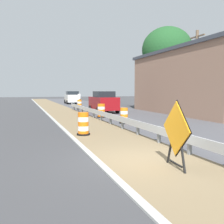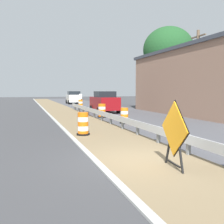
{
  "view_description": "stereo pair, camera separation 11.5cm",
  "coord_description": "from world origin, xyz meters",
  "px_view_note": "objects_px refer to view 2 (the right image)",
  "views": [
    {
      "loc": [
        -3.42,
        -7.17,
        2.2
      ],
      "look_at": [
        1.22,
        6.1,
        1.0
      ],
      "focal_mm": 41.12,
      "sensor_mm": 36.0,
      "label": 1
    },
    {
      "loc": [
        -3.31,
        -7.21,
        2.2
      ],
      "look_at": [
        1.22,
        6.1,
        1.0
      ],
      "focal_mm": 41.12,
      "sensor_mm": 36.0,
      "label": 2
    }
  ],
  "objects_px": {
    "traffic_barrel_mid": "(102,111)",
    "car_trailing_near_lane": "(76,96)",
    "warning_sign_diamond": "(174,131)",
    "car_lead_far_lane": "(104,102)",
    "traffic_barrel_nearest": "(83,125)",
    "traffic_barrel_close": "(124,116)",
    "traffic_barrel_far": "(81,105)",
    "car_lead_near_lane": "(73,97)",
    "utility_pole_near": "(197,72)",
    "car_mid_far_lane": "(104,99)"
  },
  "relations": [
    {
      "from": "traffic_barrel_mid",
      "to": "car_mid_far_lane",
      "type": "relative_size",
      "value": 0.23
    },
    {
      "from": "traffic_barrel_far",
      "to": "car_lead_far_lane",
      "type": "xyz_separation_m",
      "value": [
        1.24,
        -5.42,
        0.55
      ]
    },
    {
      "from": "traffic_barrel_mid",
      "to": "car_lead_far_lane",
      "type": "relative_size",
      "value": 0.26
    },
    {
      "from": "traffic_barrel_close",
      "to": "traffic_barrel_far",
      "type": "xyz_separation_m",
      "value": [
        -0.07,
        13.76,
        0.03
      ]
    },
    {
      "from": "traffic_barrel_far",
      "to": "utility_pole_near",
      "type": "bearing_deg",
      "value": -58.28
    },
    {
      "from": "traffic_barrel_nearest",
      "to": "traffic_barrel_close",
      "type": "xyz_separation_m",
      "value": [
        3.56,
        3.5,
        -0.04
      ]
    },
    {
      "from": "car_trailing_near_lane",
      "to": "traffic_barrel_far",
      "type": "bearing_deg",
      "value": -8.35
    },
    {
      "from": "traffic_barrel_mid",
      "to": "traffic_barrel_far",
      "type": "bearing_deg",
      "value": 88.35
    },
    {
      "from": "traffic_barrel_nearest",
      "to": "traffic_barrel_far",
      "type": "distance_m",
      "value": 17.6
    },
    {
      "from": "warning_sign_diamond",
      "to": "car_lead_near_lane",
      "type": "xyz_separation_m",
      "value": [
        3.5,
        35.41,
        -0.03
      ]
    },
    {
      "from": "car_trailing_near_lane",
      "to": "car_lead_far_lane",
      "type": "relative_size",
      "value": 1.05
    },
    {
      "from": "traffic_barrel_far",
      "to": "car_mid_far_lane",
      "type": "bearing_deg",
      "value": 48.37
    },
    {
      "from": "warning_sign_diamond",
      "to": "car_lead_far_lane",
      "type": "bearing_deg",
      "value": -95.23
    },
    {
      "from": "warning_sign_diamond",
      "to": "car_mid_far_lane",
      "type": "relative_size",
      "value": 0.41
    },
    {
      "from": "utility_pole_near",
      "to": "warning_sign_diamond",
      "type": "bearing_deg",
      "value": -129.22
    },
    {
      "from": "warning_sign_diamond",
      "to": "traffic_barrel_far",
      "type": "relative_size",
      "value": 1.78
    },
    {
      "from": "car_lead_near_lane",
      "to": "car_lead_far_lane",
      "type": "xyz_separation_m",
      "value": [
        -0.04,
        -17.47,
        0.03
      ]
    },
    {
      "from": "car_trailing_near_lane",
      "to": "utility_pole_near",
      "type": "height_order",
      "value": "utility_pole_near"
    },
    {
      "from": "warning_sign_diamond",
      "to": "car_trailing_near_lane",
      "type": "xyz_separation_m",
      "value": [
        6.99,
        50.71,
        -0.07
      ]
    },
    {
      "from": "utility_pole_near",
      "to": "traffic_barrel_nearest",
      "type": "bearing_deg",
      "value": -152.86
    },
    {
      "from": "car_lead_near_lane",
      "to": "car_trailing_near_lane",
      "type": "relative_size",
      "value": 0.96
    },
    {
      "from": "traffic_barrel_far",
      "to": "utility_pole_near",
      "type": "xyz_separation_m",
      "value": [
        7.26,
        -11.74,
        3.18
      ]
    },
    {
      "from": "warning_sign_diamond",
      "to": "car_lead_near_lane",
      "type": "distance_m",
      "value": 35.58
    },
    {
      "from": "warning_sign_diamond",
      "to": "traffic_barrel_close",
      "type": "height_order",
      "value": "warning_sign_diamond"
    },
    {
      "from": "traffic_barrel_mid",
      "to": "car_trailing_near_lane",
      "type": "xyz_separation_m",
      "value": [
        5.04,
        37.03,
        0.48
      ]
    },
    {
      "from": "car_lead_near_lane",
      "to": "car_lead_far_lane",
      "type": "height_order",
      "value": "car_lead_far_lane"
    },
    {
      "from": "traffic_barrel_nearest",
      "to": "traffic_barrel_close",
      "type": "relative_size",
      "value": 1.08
    },
    {
      "from": "warning_sign_diamond",
      "to": "car_trailing_near_lane",
      "type": "distance_m",
      "value": 51.19
    },
    {
      "from": "car_lead_far_lane",
      "to": "car_mid_far_lane",
      "type": "bearing_deg",
      "value": -17.22
    },
    {
      "from": "traffic_barrel_nearest",
      "to": "utility_pole_near",
      "type": "xyz_separation_m",
      "value": [
        10.75,
        5.51,
        3.17
      ]
    },
    {
      "from": "car_lead_near_lane",
      "to": "car_trailing_near_lane",
      "type": "xyz_separation_m",
      "value": [
        3.49,
        15.3,
        -0.04
      ]
    },
    {
      "from": "car_lead_far_lane",
      "to": "car_mid_far_lane",
      "type": "relative_size",
      "value": 0.88
    },
    {
      "from": "car_mid_far_lane",
      "to": "car_lead_far_lane",
      "type": "bearing_deg",
      "value": -17.81
    },
    {
      "from": "traffic_barrel_nearest",
      "to": "traffic_barrel_far",
      "type": "xyz_separation_m",
      "value": [
        3.5,
        17.25,
        -0.01
      ]
    },
    {
      "from": "warning_sign_diamond",
      "to": "utility_pole_near",
      "type": "distance_m",
      "value": 15.23
    },
    {
      "from": "traffic_barrel_close",
      "to": "car_mid_far_lane",
      "type": "distance_m",
      "value": 19.07
    },
    {
      "from": "traffic_barrel_close",
      "to": "utility_pole_near",
      "type": "bearing_deg",
      "value": 15.66
    },
    {
      "from": "car_mid_far_lane",
      "to": "car_lead_near_lane",
      "type": "bearing_deg",
      "value": -158.48
    },
    {
      "from": "warning_sign_diamond",
      "to": "car_lead_far_lane",
      "type": "distance_m",
      "value": 18.27
    },
    {
      "from": "traffic_barrel_mid",
      "to": "car_lead_near_lane",
      "type": "bearing_deg",
      "value": 85.91
    },
    {
      "from": "traffic_barrel_mid",
      "to": "car_trailing_near_lane",
      "type": "distance_m",
      "value": 37.37
    },
    {
      "from": "traffic_barrel_close",
      "to": "car_lead_near_lane",
      "type": "xyz_separation_m",
      "value": [
        1.21,
        25.8,
        0.55
      ]
    },
    {
      "from": "car_trailing_near_lane",
      "to": "car_lead_far_lane",
      "type": "bearing_deg",
      "value": -4.61
    },
    {
      "from": "traffic_barrel_close",
      "to": "car_mid_far_lane",
      "type": "bearing_deg",
      "value": 77.19
    },
    {
      "from": "car_mid_far_lane",
      "to": "traffic_barrel_far",
      "type": "bearing_deg",
      "value": -42.83
    },
    {
      "from": "traffic_barrel_nearest",
      "to": "traffic_barrel_far",
      "type": "height_order",
      "value": "traffic_barrel_nearest"
    },
    {
      "from": "traffic_barrel_close",
      "to": "car_trailing_near_lane",
      "type": "height_order",
      "value": "car_trailing_near_lane"
    },
    {
      "from": "traffic_barrel_far",
      "to": "car_lead_near_lane",
      "type": "distance_m",
      "value": 12.12
    },
    {
      "from": "traffic_barrel_mid",
      "to": "car_lead_far_lane",
      "type": "bearing_deg",
      "value": 70.41
    },
    {
      "from": "utility_pole_near",
      "to": "car_mid_far_lane",
      "type": "bearing_deg",
      "value": 100.13
    }
  ]
}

